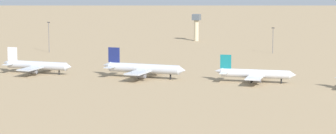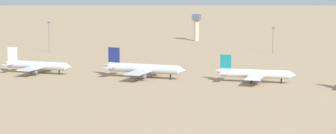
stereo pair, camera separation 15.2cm
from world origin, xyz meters
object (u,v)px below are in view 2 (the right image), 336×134
object	(u,v)px
control_tower	(196,25)
parked_jet_white_1	(37,65)
parked_jet_navy_2	(143,68)
parked_jet_teal_3	(254,74)
light_pole_west	(273,38)
light_pole_mid	(49,35)

from	to	relation	value
control_tower	parked_jet_white_1	bearing A→B (deg)	-98.13
parked_jet_white_1	control_tower	world-z (taller)	control_tower
parked_jet_navy_2	parked_jet_teal_3	bearing A→B (deg)	5.24
parked_jet_teal_3	light_pole_west	size ratio (longest dim) A/B	2.39
parked_jet_navy_2	parked_jet_teal_3	xyz separation A→B (m)	(52.27, 3.19, -0.53)
parked_jet_teal_3	light_pole_mid	distance (m)	163.73
parked_jet_navy_2	light_pole_mid	distance (m)	122.55
parked_jet_teal_3	light_pole_mid	xyz separation A→B (m)	(-143.70, 78.20, 6.43)
light_pole_west	light_pole_mid	bearing A→B (deg)	-163.29
control_tower	light_pole_mid	xyz separation A→B (m)	(-63.03, -96.68, -0.70)
parked_jet_white_1	light_pole_west	size ratio (longest dim) A/B	2.42
control_tower	light_pole_mid	distance (m)	115.42
light_pole_mid	parked_jet_white_1	bearing A→B (deg)	-66.19
parked_jet_white_1	light_pole_mid	xyz separation A→B (m)	(-37.19, 84.27, 6.37)
light_pole_mid	parked_jet_navy_2	bearing A→B (deg)	-41.68
parked_jet_navy_2	light_pole_west	distance (m)	125.55
light_pole_mid	light_pole_west	bearing A→B (deg)	16.71
light_pole_mid	parked_jet_teal_3	bearing A→B (deg)	-28.56
parked_jet_navy_2	parked_jet_teal_3	world-z (taller)	parked_jet_navy_2
parked_jet_teal_3	light_pole_west	xyz separation A→B (m)	(-15.39, 116.73, 4.94)
parked_jet_white_1	parked_jet_teal_3	distance (m)	106.68
parked_jet_white_1	light_pole_mid	size ratio (longest dim) A/B	2.04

